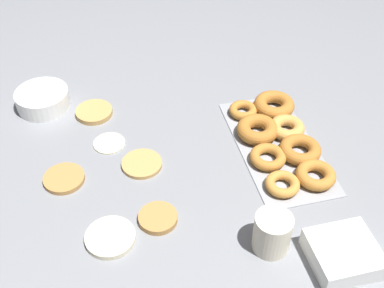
{
  "coord_description": "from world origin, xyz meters",
  "views": [
    {
      "loc": [
        -0.9,
        0.11,
        0.88
      ],
      "look_at": [
        -0.02,
        -0.1,
        0.04
      ],
      "focal_mm": 45.0,
      "sensor_mm": 36.0,
      "label": 1
    }
  ],
  "objects": [
    {
      "name": "pancake_1",
      "position": [
        -0.24,
        0.14,
        0.01
      ],
      "size": [
        0.11,
        0.11,
        0.01
      ],
      "primitive_type": "cylinder",
      "color": "beige",
      "rests_on": "ground_plane"
    },
    {
      "name": "ground_plane",
      "position": [
        0.0,
        0.0,
        0.0
      ],
      "size": [
        3.0,
        3.0,
        0.0
      ],
      "primitive_type": "plane",
      "color": "gray"
    },
    {
      "name": "pancake_4",
      "position": [
        0.21,
        0.13,
        0.01
      ],
      "size": [
        0.1,
        0.1,
        0.02
      ],
      "primitive_type": "cylinder",
      "color": "tan",
      "rests_on": "ground_plane"
    },
    {
      "name": "pancake_2",
      "position": [
        -0.03,
        0.03,
        0.01
      ],
      "size": [
        0.1,
        0.1,
        0.01
      ],
      "primitive_type": "cylinder",
      "color": "tan",
      "rests_on": "ground_plane"
    },
    {
      "name": "pancake_3",
      "position": [
        0.07,
        0.1,
        0.0
      ],
      "size": [
        0.08,
        0.08,
        0.01
      ],
      "primitive_type": "cylinder",
      "color": "beige",
      "rests_on": "ground_plane"
    },
    {
      "name": "pancake_5",
      "position": [
        -0.21,
        0.02,
        0.01
      ],
      "size": [
        0.09,
        0.09,
        0.02
      ],
      "primitive_type": "cylinder",
      "color": "#B27F42",
      "rests_on": "ground_plane"
    },
    {
      "name": "paper_cup",
      "position": [
        -0.34,
        -0.2,
        0.05
      ],
      "size": [
        0.08,
        0.08,
        0.09
      ],
      "color": "beige",
      "rests_on": "ground_plane"
    },
    {
      "name": "donut_tray",
      "position": [
        -0.03,
        -0.34,
        0.02
      ],
      "size": [
        0.41,
        0.2,
        0.04
      ],
      "color": "#93969B",
      "rests_on": "ground_plane"
    },
    {
      "name": "pancake_0",
      "position": [
        -0.03,
        0.23,
        0.01
      ],
      "size": [
        0.1,
        0.1,
        0.01
      ],
      "primitive_type": "cylinder",
      "color": "#B27F42",
      "rests_on": "ground_plane"
    },
    {
      "name": "batter_bowl",
      "position": [
        0.28,
        0.27,
        0.03
      ],
      "size": [
        0.15,
        0.15,
        0.05
      ],
      "color": "white",
      "rests_on": "ground_plane"
    },
    {
      "name": "container_stack",
      "position": [
        -0.41,
        -0.33,
        0.02
      ],
      "size": [
        0.13,
        0.14,
        0.05
      ],
      "color": "white",
      "rests_on": "ground_plane"
    }
  ]
}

